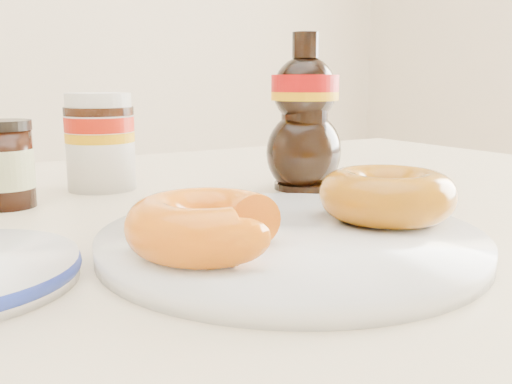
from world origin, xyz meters
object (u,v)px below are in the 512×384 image
donut_whole (387,195)px  plate (291,239)px  donut_bitten (206,225)px  nutella_jar (100,138)px  dining_table (144,316)px  dark_jar (6,165)px  syrup_bottle (305,112)px

donut_whole → plate: bearing=175.4°
donut_bitten → donut_whole: (0.17, 0.01, 0.00)m
donut_whole → nutella_jar: size_ratio=1.00×
dining_table → nutella_jar: nutella_jar is taller
dark_jar → plate: bearing=-59.0°
dining_table → donut_whole: size_ratio=12.84×
syrup_bottle → dark_jar: 0.32m
syrup_bottle → dark_jar: syrup_bottle is taller
plate → dark_jar: (-0.16, 0.26, 0.03)m
dining_table → donut_whole: bearing=-39.3°
donut_bitten → syrup_bottle: (0.23, 0.20, 0.06)m
nutella_jar → dark_jar: (-0.11, -0.05, -0.02)m
plate → dark_jar: bearing=121.0°
plate → nutella_jar: bearing=99.3°
dining_table → dark_jar: 0.20m
syrup_bottle → plate: bearing=-128.1°
syrup_bottle → dining_table: bearing=-163.6°
donut_bitten → nutella_jar: nutella_jar is taller
nutella_jar → syrup_bottle: size_ratio=0.62×
donut_bitten → dark_jar: bearing=115.8°
donut_whole → nutella_jar: bearing=113.8°
nutella_jar → syrup_bottle: (0.20, -0.12, 0.03)m
donut_whole → dark_jar: 0.37m
dining_table → plate: plate is taller
dining_table → syrup_bottle: size_ratio=7.98×
nutella_jar → syrup_bottle: syrup_bottle is taller
donut_bitten → dark_jar: size_ratio=1.21×
dining_table → donut_bitten: 0.18m
donut_whole → syrup_bottle: 0.21m
dark_jar → donut_whole: bearing=-47.5°
donut_bitten → nutella_jar: size_ratio=0.95×
dining_table → syrup_bottle: bearing=16.4°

